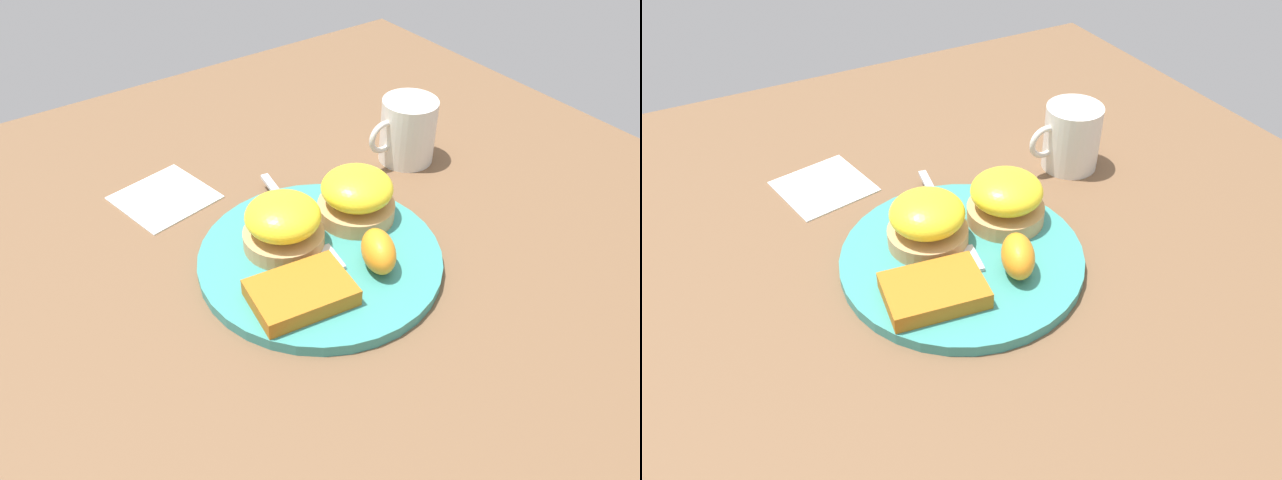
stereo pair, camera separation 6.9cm
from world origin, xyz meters
TOP-DOWN VIEW (x-y plane):
  - ground_plane at (0.00, 0.00)m, footprint 1.10×1.10m
  - plate at (0.00, 0.00)m, footprint 0.28×0.28m
  - sandwich_benedict_left at (-0.08, -0.03)m, footprint 0.09×0.09m
  - sandwich_benedict_right at (0.02, -0.04)m, footprint 0.09×0.09m
  - hashbrown_patty at (0.06, 0.05)m, footprint 0.11×0.09m
  - orange_wedge at (-0.04, 0.05)m, footprint 0.06×0.07m
  - fork at (-0.01, -0.05)m, footprint 0.05×0.21m
  - cup at (-0.23, -0.11)m, footprint 0.11×0.08m
  - napkin at (0.09, -0.22)m, footprint 0.13×0.13m

SIDE VIEW (x-z plane):
  - ground_plane at x=0.00m, z-range 0.00..0.00m
  - napkin at x=0.09m, z-range 0.00..0.00m
  - plate at x=0.00m, z-range 0.00..0.01m
  - fork at x=-0.01m, z-range 0.01..0.02m
  - hashbrown_patty at x=0.06m, z-range 0.01..0.03m
  - orange_wedge at x=-0.04m, z-range 0.01..0.06m
  - sandwich_benedict_left at x=-0.08m, z-range 0.01..0.08m
  - sandwich_benedict_right at x=0.02m, z-range 0.01..0.08m
  - cup at x=-0.23m, z-range 0.00..0.09m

